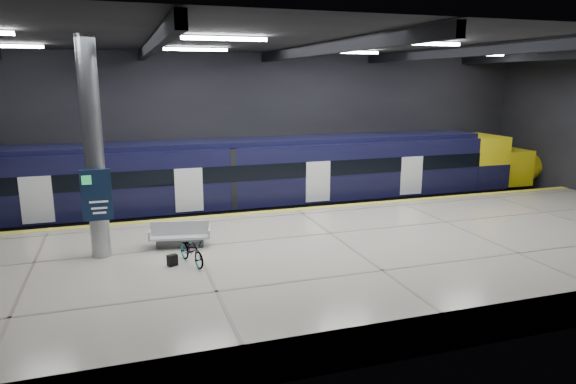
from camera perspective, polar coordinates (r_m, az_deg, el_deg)
name	(u,v)px	position (r m, az deg, el deg)	size (l,w,h in m)	color
ground	(320,253)	(20.38, 3.58, -6.76)	(30.00, 30.00, 0.00)	black
room_shell	(322,106)	(19.28, 3.81, 9.52)	(30.10, 16.10, 8.05)	black
platform	(347,260)	(18.04, 6.57, -7.55)	(30.00, 11.00, 1.10)	beige
safety_strip	(297,209)	(22.53, 1.03, -1.93)	(30.00, 0.40, 0.01)	yellow
rails	(279,216)	(25.32, -1.02, -2.72)	(30.00, 1.52, 0.16)	gray
train	(284,177)	(24.96, -0.41, 1.73)	(29.40, 2.84, 3.79)	black
bench	(180,237)	(17.92, -11.87, -4.96)	(2.15, 1.20, 0.89)	#595B60
bicycle	(192,251)	(16.17, -10.64, -6.41)	(0.56, 1.62, 0.85)	#99999E
pannier_bag	(172,260)	(16.19, -12.72, -7.41)	(0.30, 0.18, 0.35)	black
info_column	(94,153)	(17.00, -20.78, 4.10)	(0.90, 0.78, 6.90)	#9EA0A5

